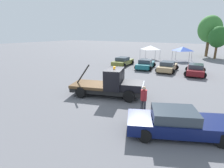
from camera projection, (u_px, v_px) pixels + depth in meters
ground_plane at (107, 95)px, 14.36m from camera, size 160.00×160.00×0.00m
tow_truck at (111, 85)px, 14.01m from camera, size 6.16×3.73×2.51m
foreground_car at (178, 122)px, 8.71m from camera, size 5.40×3.83×1.34m
person_near_truck at (144, 98)px, 10.98m from camera, size 0.39×0.39×1.77m
parked_car_olive at (123, 61)px, 27.10m from camera, size 2.66×4.87×1.34m
parked_car_teal at (145, 64)px, 24.90m from camera, size 2.92×4.89×1.34m
parked_car_tan at (167, 67)px, 23.08m from camera, size 2.64×4.61×1.34m
parked_car_maroon at (195, 69)px, 21.23m from camera, size 2.77×4.86×1.34m
canopy_tent_white at (151, 48)px, 33.50m from camera, size 3.05×3.05×2.57m
canopy_tent_blue at (183, 49)px, 30.95m from camera, size 2.87×2.87×2.56m
tree_left at (210, 29)px, 36.45m from camera, size 4.71×4.71×8.42m
tree_center at (218, 37)px, 33.38m from camera, size 3.44×3.44×6.15m
traffic_cone at (110, 82)px, 17.19m from camera, size 0.40×0.40×0.55m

